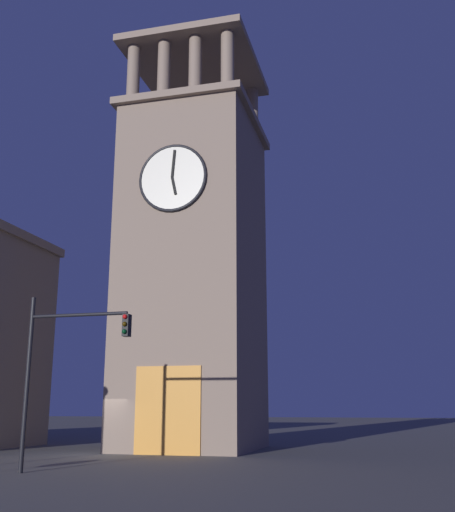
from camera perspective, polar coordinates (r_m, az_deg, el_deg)
ground_plane at (r=29.96m, az=-12.29°, el=-17.75°), size 200.00×200.00×0.00m
clocktower at (r=33.43m, az=-3.12°, el=-0.98°), size 7.18×8.11×24.27m
traffic_signal_near at (r=21.87m, az=-15.43°, el=-9.03°), size 3.81×0.41×5.92m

